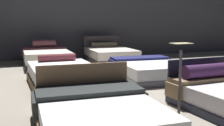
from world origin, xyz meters
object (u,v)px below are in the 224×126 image
object	(u,v)px
bed_4	(46,58)
bed_5	(110,55)
bed_0	(98,114)
bed_3	(149,70)
bed_2	(63,75)
price_sign	(180,92)

from	to	relation	value
bed_4	bed_5	world-z (taller)	bed_5
bed_0	bed_3	world-z (taller)	bed_0
bed_4	bed_3	bearing A→B (deg)	-51.82
bed_2	bed_4	size ratio (longest dim) A/B	0.96
bed_4	bed_2	bearing A→B (deg)	-89.11
bed_2	bed_3	xyz separation A→B (m)	(2.26, 0.07, -0.03)
bed_4	price_sign	size ratio (longest dim) A/B	1.84
bed_5	price_sign	size ratio (longest dim) A/B	1.91
bed_0	bed_3	size ratio (longest dim) A/B	0.96
bed_0	price_sign	distance (m)	1.21
bed_3	bed_5	bearing A→B (deg)	93.07
bed_0	bed_4	world-z (taller)	bed_4
bed_5	bed_0	bearing A→B (deg)	-109.29
bed_3	price_sign	bearing A→B (deg)	-107.32
bed_2	bed_3	world-z (taller)	bed_2
bed_4	price_sign	bearing A→B (deg)	-78.24
bed_3	bed_5	xyz separation A→B (m)	(-0.00, 2.98, 0.04)
bed_0	price_sign	bearing A→B (deg)	-6.44
bed_0	price_sign	world-z (taller)	price_sign
bed_0	bed_3	distance (m)	3.67
bed_2	bed_3	size ratio (longest dim) A/B	0.96
bed_0	price_sign	xyz separation A→B (m)	(1.18, -0.18, 0.25)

